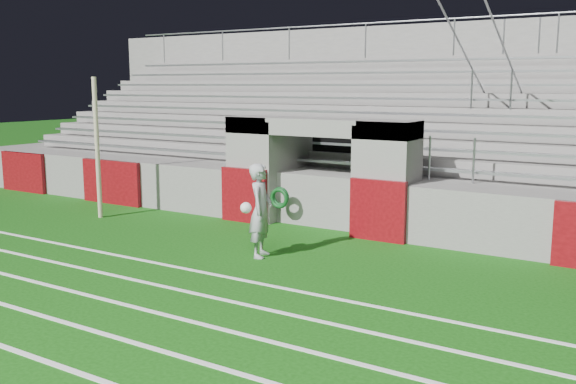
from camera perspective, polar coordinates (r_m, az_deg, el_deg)
The scene contains 6 objects.
ground at distance 12.71m, azimuth -5.12°, elevation -5.96°, with size 90.00×90.00×0.00m, color #10480C.
field_post at distance 16.99m, azimuth -16.60°, elevation 3.74°, with size 0.12×0.12×3.58m, color #BDB08C.
field_markings at distance 9.45m, azimuth -24.24°, elevation -12.32°, with size 28.00×8.09×0.01m.
stadium_structure at distance 19.29m, azimuth 9.31°, elevation 3.78°, with size 26.00×8.48×5.42m.
goalkeeper_with_ball at distance 12.65m, azimuth -2.46°, elevation -1.65°, with size 0.71×0.79×1.87m.
hose_coil at distance 15.30m, azimuth -0.75°, elevation -0.50°, with size 0.50×0.14×0.52m.
Camera 1 is at (7.45, -9.73, 3.39)m, focal length 40.00 mm.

